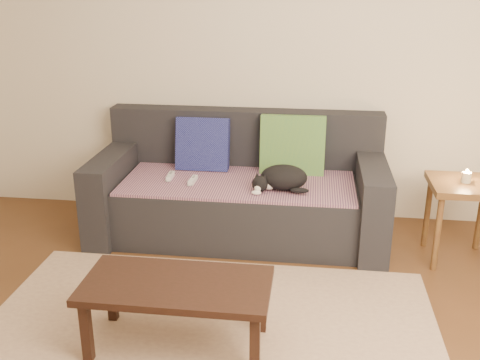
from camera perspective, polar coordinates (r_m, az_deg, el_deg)
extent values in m
cube|color=beige|center=(4.35, 0.75, 12.99)|extent=(4.50, 0.04, 2.60)
cube|color=#232328|center=(4.14, -0.14, -3.00)|extent=(1.70, 0.78, 0.42)
cube|color=#232328|center=(4.38, 0.56, 4.29)|extent=(2.10, 0.18, 0.45)
cube|color=#232328|center=(4.33, -12.69, -1.18)|extent=(0.20, 0.90, 0.60)
cube|color=#232328|center=(4.10, 13.14, -2.44)|extent=(0.20, 0.90, 0.60)
cube|color=#46294E|center=(4.05, -0.18, -0.23)|extent=(1.66, 0.74, 0.02)
cube|color=#131451|center=(4.28, -3.80, 3.66)|extent=(0.40, 0.19, 0.41)
cube|color=#0C504F|center=(4.20, 5.35, 3.31)|extent=(0.48, 0.18, 0.49)
ellipsoid|color=black|center=(3.87, 4.48, 0.28)|extent=(0.36, 0.29, 0.17)
sphere|color=black|center=(3.82, 2.05, -0.38)|extent=(0.13, 0.13, 0.11)
sphere|color=white|center=(3.79, 1.81, -0.86)|extent=(0.05, 0.05, 0.05)
ellipsoid|color=black|center=(3.80, 6.07, -1.06)|extent=(0.13, 0.06, 0.04)
cube|color=white|center=(4.13, -7.09, 0.40)|extent=(0.04, 0.15, 0.03)
cube|color=white|center=(4.03, -4.81, -0.01)|extent=(0.04, 0.15, 0.03)
cube|color=brown|center=(3.97, 21.90, -0.53)|extent=(0.45, 0.45, 0.04)
cylinder|color=brown|center=(3.86, 19.41, -5.21)|extent=(0.04, 0.04, 0.51)
cylinder|color=brown|center=(4.18, 18.50, -3.16)|extent=(0.04, 0.04, 0.51)
cylinder|color=brown|center=(4.27, 23.20, -3.31)|extent=(0.04, 0.04, 0.51)
cylinder|color=beige|center=(3.95, 22.01, 0.25)|extent=(0.06, 0.06, 0.07)
sphere|color=#FFBF59|center=(3.93, 22.09, 0.87)|extent=(0.02, 0.02, 0.02)
cube|color=tan|center=(3.08, -3.64, -16.28)|extent=(2.50, 1.80, 0.01)
cube|color=black|center=(2.89, -6.47, -10.60)|extent=(0.95, 0.48, 0.04)
cube|color=black|center=(2.97, -15.32, -14.69)|extent=(0.05, 0.05, 0.34)
cube|color=black|center=(2.78, 1.52, -16.50)|extent=(0.05, 0.05, 0.34)
cube|color=black|center=(3.25, -12.90, -11.20)|extent=(0.05, 0.05, 0.34)
cube|color=black|center=(3.08, 2.26, -12.54)|extent=(0.05, 0.05, 0.34)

